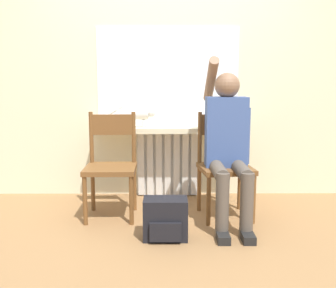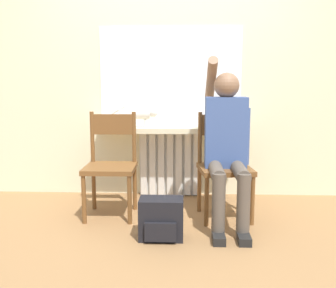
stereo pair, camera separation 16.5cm
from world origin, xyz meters
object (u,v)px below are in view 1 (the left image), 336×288
chair_left (111,164)px  cat (136,114)px  chair_right (224,164)px  backpack (165,219)px  person (228,141)px

chair_left → cat: cat is taller
chair_left → chair_right: (0.97, -0.00, 0.00)m
chair_right → backpack: 0.78m
backpack → cat: bearing=105.9°
chair_left → cat: 0.64m
chair_right → backpack: chair_right is taller
person → cat: size_ratio=2.68×
chair_left → cat: (0.18, 0.48, 0.38)m
chair_right → backpack: size_ratio=2.75×
chair_left → cat: size_ratio=1.76×
chair_right → backpack: bearing=-141.0°
chair_right → person: bearing=-94.3°
chair_right → person: 0.25m
person → chair_left: bearing=172.6°
backpack → person: bearing=37.6°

